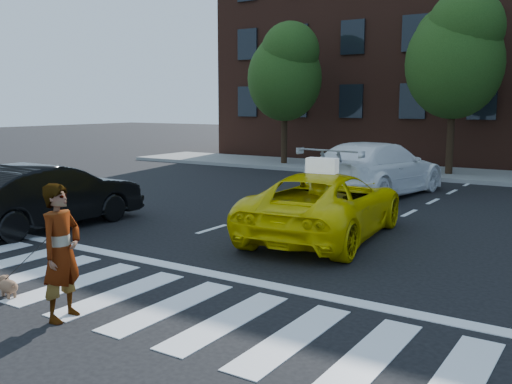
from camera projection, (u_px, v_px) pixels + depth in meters
ground at (120, 294)px, 8.64m from camera, size 120.00×120.00×0.00m
crosswalk at (120, 294)px, 8.64m from camera, size 13.00×2.40×0.01m
stop_line at (188, 269)px, 9.97m from camera, size 12.00×0.30×0.01m
sidewalk_far at (439, 173)px, 23.14m from camera, size 30.00×4.00×0.15m
building at (486, 41)px, 28.46m from camera, size 26.00×10.00×12.00m
tree_left at (285, 69)px, 25.80m from camera, size 3.39×3.38×6.50m
tree_mid at (456, 51)px, 21.71m from camera, size 3.69×3.69×7.10m
taxi at (326, 205)px, 12.32m from camera, size 2.88×5.31×1.41m
black_sedan at (48, 196)px, 13.24m from camera, size 1.73×4.60×1.50m
white_suv at (376, 169)px, 17.88m from camera, size 3.09×6.12×1.70m
woman at (61, 252)px, 7.53m from camera, size 0.56×0.74×1.84m
dog at (7, 285)px, 8.52m from camera, size 0.52×0.28×0.30m
taxi_sign at (322, 166)px, 12.02m from camera, size 0.68×0.35×0.32m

